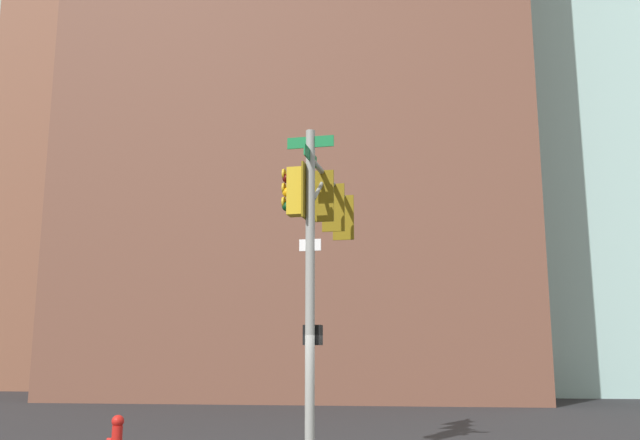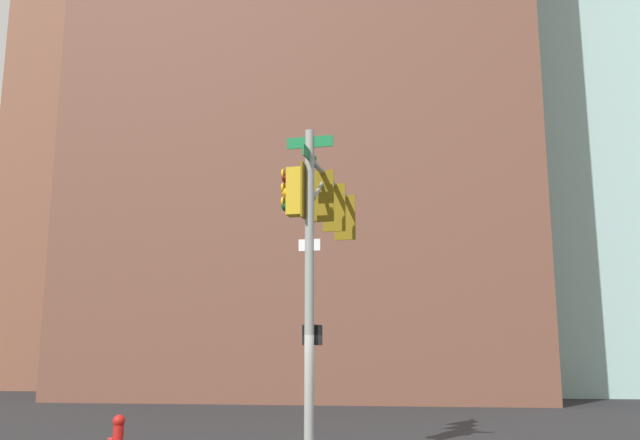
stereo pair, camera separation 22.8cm
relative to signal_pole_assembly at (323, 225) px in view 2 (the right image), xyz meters
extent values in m
cylinder|color=gray|center=(0.08, 1.38, -1.61)|extent=(0.19, 0.19, 6.73)
cylinder|color=gray|center=(-0.13, -0.88, 1.16)|extent=(0.55, 4.52, 0.12)
cylinder|color=gray|center=(0.00, 0.57, 0.71)|extent=(0.18, 1.04, 0.75)
cube|color=#0F6B33|center=(0.08, 1.38, 1.51)|extent=(1.00, 0.12, 0.24)
cube|color=#0F6B33|center=(0.08, 1.38, 1.21)|extent=(0.13, 1.04, 0.24)
cube|color=white|center=(0.08, 1.38, -0.67)|extent=(0.45, 0.07, 0.24)
cube|color=gold|center=(-0.04, 0.13, 0.60)|extent=(0.37, 0.37, 1.00)
cube|color=#775E0F|center=(-0.02, 0.32, 0.60)|extent=(0.55, 0.09, 1.16)
sphere|color=#470A07|center=(-0.06, -0.08, 0.90)|extent=(0.20, 0.20, 0.20)
cylinder|color=gold|center=(-0.06, -0.14, 0.99)|extent=(0.23, 0.06, 0.23)
sphere|color=#4C330A|center=(-0.06, -0.08, 0.60)|extent=(0.20, 0.20, 0.20)
cylinder|color=gold|center=(-0.06, -0.14, 0.69)|extent=(0.23, 0.06, 0.23)
sphere|color=green|center=(-0.06, -0.08, 0.30)|extent=(0.20, 0.20, 0.20)
cylinder|color=gold|center=(-0.06, -0.14, 0.39)|extent=(0.23, 0.06, 0.23)
cube|color=gold|center=(-0.16, -1.13, 0.60)|extent=(0.37, 0.37, 1.00)
cube|color=#775E0F|center=(-0.14, -0.94, 0.60)|extent=(0.55, 0.09, 1.16)
sphere|color=#470A07|center=(-0.18, -1.33, 0.90)|extent=(0.20, 0.20, 0.20)
cylinder|color=gold|center=(-0.18, -1.40, 0.99)|extent=(0.23, 0.06, 0.23)
sphere|color=#4C330A|center=(-0.18, -1.33, 0.60)|extent=(0.20, 0.20, 0.20)
cylinder|color=gold|center=(-0.18, -1.40, 0.69)|extent=(0.23, 0.06, 0.23)
sphere|color=green|center=(-0.18, -1.33, 0.30)|extent=(0.20, 0.20, 0.20)
cylinder|color=gold|center=(-0.18, -1.40, 0.39)|extent=(0.23, 0.06, 0.23)
cube|color=gold|center=(-0.28, -2.38, 0.60)|extent=(0.37, 0.37, 1.00)
cube|color=#775E0F|center=(-0.26, -2.19, 0.60)|extent=(0.55, 0.09, 1.16)
sphere|color=#470A07|center=(-0.30, -2.58, 0.90)|extent=(0.20, 0.20, 0.20)
cylinder|color=gold|center=(-0.30, -2.65, 0.99)|extent=(0.23, 0.06, 0.23)
sphere|color=#F29E0C|center=(-0.30, -2.58, 0.60)|extent=(0.20, 0.20, 0.20)
cylinder|color=gold|center=(-0.30, -2.65, 0.69)|extent=(0.23, 0.06, 0.23)
sphere|color=#0A3819|center=(-0.30, -2.58, 0.30)|extent=(0.20, 0.20, 0.20)
cylinder|color=gold|center=(-0.30, -2.65, 0.39)|extent=(0.23, 0.06, 0.23)
cube|color=gold|center=(0.38, 1.35, 0.46)|extent=(0.37, 0.37, 1.00)
cube|color=#775E0F|center=(0.19, 1.37, 0.46)|extent=(0.09, 0.55, 1.16)
sphere|color=#470A07|center=(0.58, 1.33, 0.76)|extent=(0.20, 0.20, 0.20)
cylinder|color=gold|center=(0.64, 1.33, 0.85)|extent=(0.06, 0.23, 0.23)
sphere|color=#F29E0C|center=(0.58, 1.33, 0.46)|extent=(0.20, 0.20, 0.20)
cylinder|color=gold|center=(0.64, 1.33, 0.55)|extent=(0.06, 0.23, 0.23)
sphere|color=#0A3819|center=(0.58, 1.33, 0.16)|extent=(0.20, 0.20, 0.20)
cylinder|color=gold|center=(0.64, 1.33, 0.25)|extent=(0.06, 0.23, 0.23)
cube|color=black|center=(0.06, 1.14, -2.47)|extent=(0.38, 0.28, 0.40)
cube|color=#EA5914|center=(0.05, 1.00, -2.47)|extent=(0.25, 0.04, 0.28)
sphere|color=red|center=(4.28, 0.66, -4.23)|extent=(0.26, 0.26, 0.26)
cylinder|color=red|center=(4.44, 0.66, -4.61)|extent=(0.10, 0.09, 0.09)
cube|color=brown|center=(16.25, -32.32, 18.92)|extent=(17.07, 15.58, 47.79)
camera|label=1|loc=(-1.91, 15.17, -2.87)|focal=39.02mm
camera|label=2|loc=(-2.14, 15.14, -2.87)|focal=39.02mm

